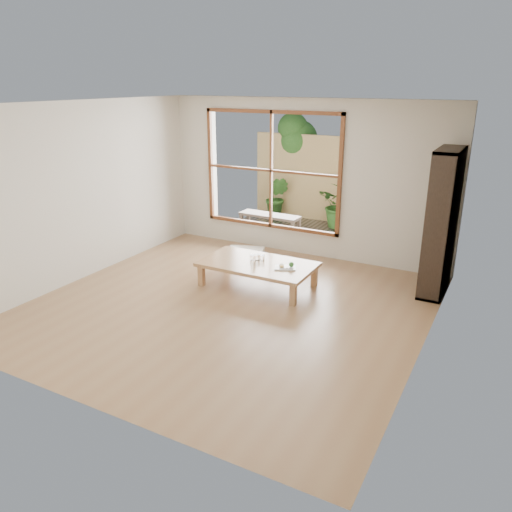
{
  "coord_description": "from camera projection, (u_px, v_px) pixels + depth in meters",
  "views": [
    {
      "loc": [
        3.2,
        -5.2,
        2.87
      ],
      "look_at": [
        0.1,
        0.56,
        0.55
      ],
      "focal_mm": 35.0,
      "sensor_mm": 36.0,
      "label": 1
    }
  ],
  "objects": [
    {
      "name": "shrub_right",
      "position": [
        341.0,
        205.0,
        9.99
      ],
      "size": [
        0.94,
        0.84,
        0.95
      ],
      "primitive_type": "imported",
      "rotation": [
        0.0,
        0.0,
        -0.12
      ],
      "color": "#2C561F",
      "rests_on": "deck"
    },
    {
      "name": "garden_bench",
      "position": [
        270.0,
        217.0,
        9.67
      ],
      "size": [
        1.21,
        0.38,
        0.38
      ],
      "rotation": [
        0.0,
        0.0,
        -0.03
      ],
      "color": "#30231B",
      "rests_on": "deck"
    },
    {
      "name": "glass_small",
      "position": [
        252.0,
        257.0,
        7.35
      ],
      "size": [
        0.06,
        0.06,
        0.08
      ],
      "primitive_type": "cylinder",
      "color": "silver",
      "rests_on": "low_table"
    },
    {
      "name": "ground",
      "position": [
        230.0,
        305.0,
        6.7
      ],
      "size": [
        5.0,
        5.0,
        0.0
      ],
      "primitive_type": "plane",
      "color": "#99734C",
      "rests_on": "ground"
    },
    {
      "name": "low_table",
      "position": [
        258.0,
        265.0,
        7.25
      ],
      "size": [
        1.64,
        0.92,
        0.36
      ],
      "rotation": [
        0.0,
        0.0,
        0.0
      ],
      "color": "tan",
      "rests_on": "ground"
    },
    {
      "name": "deck",
      "position": [
        296.0,
        232.0,
        9.93
      ],
      "size": [
        2.8,
        2.0,
        0.05
      ],
      "primitive_type": "cube",
      "color": "#3E372D",
      "rests_on": "ground"
    },
    {
      "name": "glass_short",
      "position": [
        258.0,
        257.0,
        7.32
      ],
      "size": [
        0.07,
        0.07,
        0.09
      ],
      "primitive_type": "cylinder",
      "color": "silver",
      "rests_on": "low_table"
    },
    {
      "name": "bookshelf",
      "position": [
        442.0,
        223.0,
        6.84
      ],
      "size": [
        0.32,
        0.91,
        2.02
      ],
      "primitive_type": "cube",
      "color": "#30231B",
      "rests_on": "ground"
    },
    {
      "name": "glass_mid",
      "position": [
        263.0,
        258.0,
        7.3
      ],
      "size": [
        0.06,
        0.06,
        0.09
      ],
      "primitive_type": "cylinder",
      "color": "silver",
      "rests_on": "low_table"
    },
    {
      "name": "garden_tree",
      "position": [
        294.0,
        140.0,
        10.77
      ],
      "size": [
        1.04,
        0.85,
        2.22
      ],
      "color": "#4C3D2D",
      "rests_on": "ground"
    },
    {
      "name": "floor_cushion",
      "position": [
        245.0,
        253.0,
        8.57
      ],
      "size": [
        0.78,
        0.78,
        0.09
      ],
      "primitive_type": "cube",
      "rotation": [
        0.0,
        0.0,
        0.33
      ],
      "color": "beige",
      "rests_on": "ground"
    },
    {
      "name": "food_tray",
      "position": [
        286.0,
        267.0,
        7.02
      ],
      "size": [
        0.35,
        0.31,
        0.09
      ],
      "rotation": [
        0.0,
        0.0,
        0.41
      ],
      "color": "white",
      "rests_on": "low_table"
    },
    {
      "name": "glass_tall",
      "position": [
        253.0,
        260.0,
        7.17
      ],
      "size": [
        0.07,
        0.07,
        0.13
      ],
      "primitive_type": "cylinder",
      "color": "silver",
      "rests_on": "low_table"
    },
    {
      "name": "bamboo_fence",
      "position": [
        317.0,
        179.0,
        10.46
      ],
      "size": [
        2.8,
        0.06,
        1.8
      ],
      "primitive_type": "cube",
      "color": "tan",
      "rests_on": "ground"
    },
    {
      "name": "shrub_left",
      "position": [
        277.0,
        197.0,
        10.74
      ],
      "size": [
        0.52,
        0.43,
        0.89
      ],
      "primitive_type": "imported",
      "rotation": [
        0.0,
        0.0,
        0.08
      ],
      "color": "#2C561F",
      "rests_on": "deck"
    }
  ]
}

